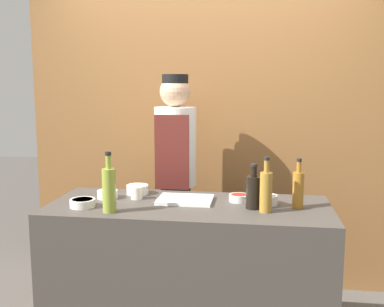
% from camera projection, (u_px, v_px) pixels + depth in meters
% --- Properties ---
extents(cabinet_wall, '(2.91, 0.18, 2.40)m').
position_uv_depth(cabinet_wall, '(209.00, 138.00, 3.66)').
color(cabinet_wall, brown).
rests_on(cabinet_wall, ground_plane).
extents(counter, '(1.63, 0.66, 0.94)m').
position_uv_depth(counter, '(189.00, 281.00, 2.67)').
color(counter, '#3D3833').
rests_on(counter, ground_plane).
extents(sauce_bowl_yellow, '(0.14, 0.14, 0.05)m').
position_uv_depth(sauce_bowl_yellow, '(83.00, 203.00, 2.55)').
color(sauce_bowl_yellow, silver).
rests_on(sauce_bowl_yellow, counter).
extents(sauce_bowl_red, '(0.12, 0.12, 0.04)m').
position_uv_depth(sauce_bowl_red, '(239.00, 198.00, 2.67)').
color(sauce_bowl_red, silver).
rests_on(sauce_bowl_red, counter).
extents(sauce_bowl_brown, '(0.14, 0.14, 0.06)m').
position_uv_depth(sauce_bowl_brown, '(137.00, 189.00, 2.85)').
color(sauce_bowl_brown, silver).
rests_on(sauce_bowl_brown, counter).
extents(sauce_bowl_white, '(0.12, 0.12, 0.05)m').
position_uv_depth(sauce_bowl_white, '(107.00, 194.00, 2.74)').
color(sauce_bowl_white, silver).
rests_on(sauce_bowl_white, counter).
extents(sauce_bowl_orange, '(0.13, 0.13, 0.06)m').
position_uv_depth(sauce_bowl_orange, '(267.00, 199.00, 2.60)').
color(sauce_bowl_orange, silver).
rests_on(sauce_bowl_orange, counter).
extents(cutting_board, '(0.32, 0.24, 0.02)m').
position_uv_depth(cutting_board, '(185.00, 200.00, 2.67)').
color(cutting_board, white).
rests_on(cutting_board, counter).
extents(bottle_oil, '(0.07, 0.07, 0.33)m').
position_uv_depth(bottle_oil, '(109.00, 189.00, 2.43)').
color(bottle_oil, olive).
rests_on(bottle_oil, counter).
extents(bottle_soy, '(0.09, 0.09, 0.25)m').
position_uv_depth(bottle_soy, '(253.00, 191.00, 2.51)').
color(bottle_soy, black).
rests_on(bottle_soy, counter).
extents(bottle_vinegar, '(0.07, 0.07, 0.31)m').
position_uv_depth(bottle_vinegar, '(266.00, 191.00, 2.43)').
color(bottle_vinegar, olive).
rests_on(bottle_vinegar, counter).
extents(bottle_amber, '(0.06, 0.06, 0.28)m').
position_uv_depth(bottle_amber, '(298.00, 189.00, 2.52)').
color(bottle_amber, '#9E661E').
rests_on(bottle_amber, counter).
extents(cup_cream, '(0.07, 0.07, 0.08)m').
position_uv_depth(cup_cream, '(137.00, 193.00, 2.73)').
color(cup_cream, silver).
rests_on(cup_cream, counter).
extents(chef_center, '(0.31, 0.31, 1.70)m').
position_uv_depth(chef_center, '(176.00, 177.00, 3.31)').
color(chef_center, '#28282D').
rests_on(chef_center, ground_plane).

